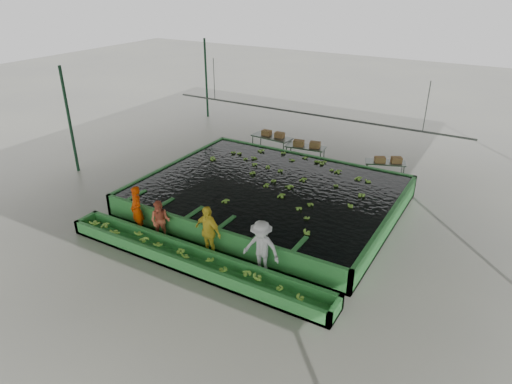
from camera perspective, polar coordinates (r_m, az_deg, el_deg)
The scene contains 21 objects.
ground at distance 17.73m, azimuth -0.82°, elevation -3.52°, with size 80.00×80.00×0.00m, color gray.
shed_roof at distance 15.90m, azimuth -0.93°, elevation 12.41°, with size 20.00×22.00×0.04m, color gray.
shed_posts at distance 16.66m, azimuth -0.87°, elevation 4.01°, with size 20.00×22.00×5.00m, color #163823, non-canonical shape.
flotation_tank at distance 18.68m, azimuth 1.55°, elevation -0.37°, with size 10.00×8.00×0.90m, color #338B3B, non-canonical shape.
tank_water at distance 18.50m, azimuth 1.57°, elevation 0.74°, with size 9.70×7.70×0.00m, color black.
sorting_trough at distance 15.10m, azimuth -7.98°, elevation -8.42°, with size 10.00×1.00×0.50m, color #338B3B, non-canonical shape.
cableway_rail at distance 20.70m, azimuth 6.40°, elevation 9.70°, with size 0.08×0.08×14.00m, color #59605B.
rail_hanger_left at distance 22.89m, azimuth -5.26°, elevation 13.87°, with size 0.04×0.04×2.00m, color #59605B.
rail_hanger_right at distance 19.05m, azimuth 20.56°, elevation 9.95°, with size 0.04×0.04×2.00m, color #59605B.
worker_a at distance 17.11m, azimuth -14.68°, elevation -2.16°, with size 0.66×0.43×1.81m, color #D43C04.
worker_b at distance 16.48m, azimuth -11.87°, elevation -3.54°, with size 0.74×0.57×1.52m, color #DB6443.
worker_c at distance 15.22m, azimuth -6.05°, elevation -4.94°, with size 1.10×0.46×1.87m, color yellow.
worker_d at distance 14.25m, azimuth 0.66°, elevation -7.06°, with size 1.22×0.70×1.89m, color silver.
packing_table_left at distance 24.09m, azimuth 1.97°, elevation 5.87°, with size 2.13×0.85×0.97m, color #59605B, non-canonical shape.
packing_table_mid at distance 23.03m, azimuth 6.16°, elevation 4.67°, with size 1.95×0.78×0.89m, color #59605B, non-canonical shape.
packing_table_right at distance 21.97m, azimuth 15.76°, elevation 2.66°, with size 1.80×0.72×0.82m, color #59605B, non-canonical shape.
box_stack_left at distance 23.94m, azimuth 2.13°, elevation 6.98°, with size 1.23×0.34×0.26m, color olive, non-canonical shape.
box_stack_mid at distance 22.83m, azimuth 6.35°, elevation 5.66°, with size 1.33×0.37×0.29m, color olive, non-canonical shape.
box_stack_right at distance 21.78m, azimuth 16.15°, elevation 3.57°, with size 1.22×0.34×0.26m, color olive, non-canonical shape.
floating_bananas at distance 19.15m, azimuth 2.73°, elevation 1.61°, with size 8.55×5.83×0.12m, color #86C83E, non-canonical shape.
trough_bananas at distance 15.02m, azimuth -8.01°, elevation -7.95°, with size 8.83×0.59×0.12m, color #86C83E, non-canonical shape.
Camera 1 is at (8.04, -13.22, 8.67)m, focal length 32.00 mm.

